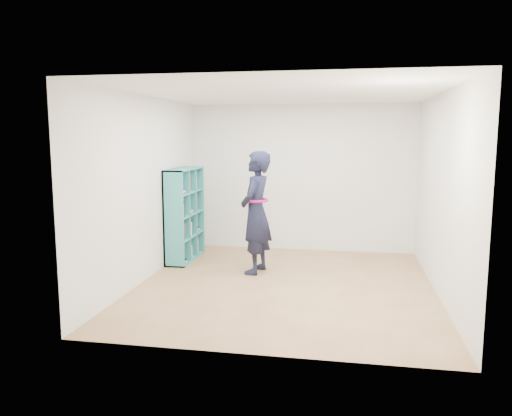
# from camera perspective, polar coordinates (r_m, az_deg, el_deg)

# --- Properties ---
(floor) EXTENTS (4.50, 4.50, 0.00)m
(floor) POSITION_cam_1_polar(r_m,az_deg,el_deg) (6.98, 3.32, -8.80)
(floor) COLOR olive
(floor) RESTS_ON ground
(ceiling) EXTENTS (4.50, 4.50, 0.00)m
(ceiling) POSITION_cam_1_polar(r_m,az_deg,el_deg) (6.70, 3.51, 12.98)
(ceiling) COLOR white
(ceiling) RESTS_ON wall_back
(wall_left) EXTENTS (0.02, 4.50, 2.60)m
(wall_left) POSITION_cam_1_polar(r_m,az_deg,el_deg) (7.24, -12.52, 2.13)
(wall_left) COLOR silver
(wall_left) RESTS_ON floor
(wall_right) EXTENTS (0.02, 4.50, 2.60)m
(wall_right) POSITION_cam_1_polar(r_m,az_deg,el_deg) (6.78, 20.45, 1.41)
(wall_right) COLOR silver
(wall_right) RESTS_ON floor
(wall_back) EXTENTS (4.00, 0.02, 2.60)m
(wall_back) POSITION_cam_1_polar(r_m,az_deg,el_deg) (8.95, 5.17, 3.43)
(wall_back) COLOR silver
(wall_back) RESTS_ON floor
(wall_front) EXTENTS (4.00, 0.02, 2.60)m
(wall_front) POSITION_cam_1_polar(r_m,az_deg,el_deg) (4.51, -0.07, -1.26)
(wall_front) COLOR silver
(wall_front) RESTS_ON floor
(bookshelf) EXTENTS (0.33, 1.14, 1.52)m
(bookshelf) POSITION_cam_1_polar(r_m,az_deg,el_deg) (8.35, -8.31, -0.85)
(bookshelf) COLOR teal
(bookshelf) RESTS_ON floor
(person) EXTENTS (0.54, 0.73, 1.83)m
(person) POSITION_cam_1_polar(r_m,az_deg,el_deg) (7.42, -0.01, -0.52)
(person) COLOR black
(person) RESTS_ON floor
(smartphone) EXTENTS (0.02, 0.09, 0.12)m
(smartphone) POSITION_cam_1_polar(r_m,az_deg,el_deg) (7.54, -0.90, 0.54)
(smartphone) COLOR silver
(smartphone) RESTS_ON person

